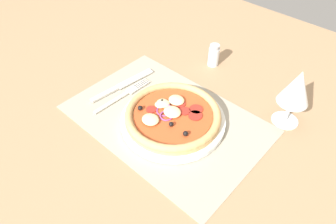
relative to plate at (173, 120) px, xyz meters
The scene contains 8 objects.
ground_plane 3.22cm from the plate, behind, with size 190.00×140.00×2.40cm, color #9E7A56.
placemat 2.43cm from the plate, behind, with size 47.21×31.50×0.40cm, color #A39984.
plate is the anchor object (origin of this frame).
pizza 1.81cm from the plate, behind, with size 22.77×22.77×2.58cm.
fork 16.12cm from the plate, behind, with size 2.36×18.04×0.44cm.
knife 19.42cm from the plate, behind, with size 3.70×20.06×0.62cm.
wine_glass 28.86cm from the plate, 44.25° to the left, with size 7.20×7.20×14.90cm.
pepper_shaker 27.35cm from the plate, 105.84° to the left, with size 3.20×3.20×6.70cm.
Camera 1 is at (36.31, -39.03, 54.12)cm, focal length 33.02 mm.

